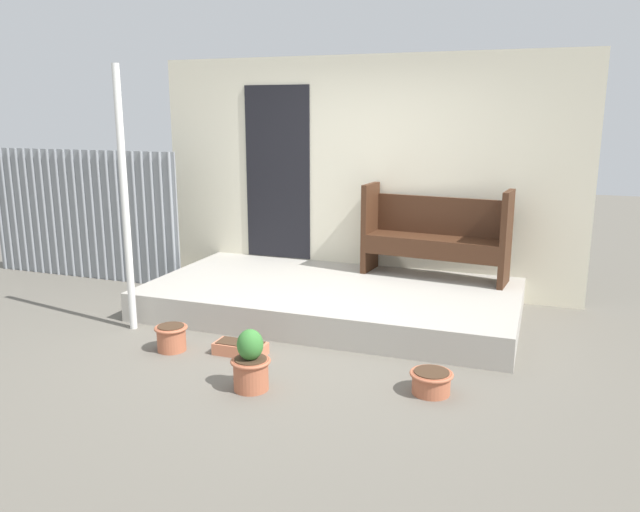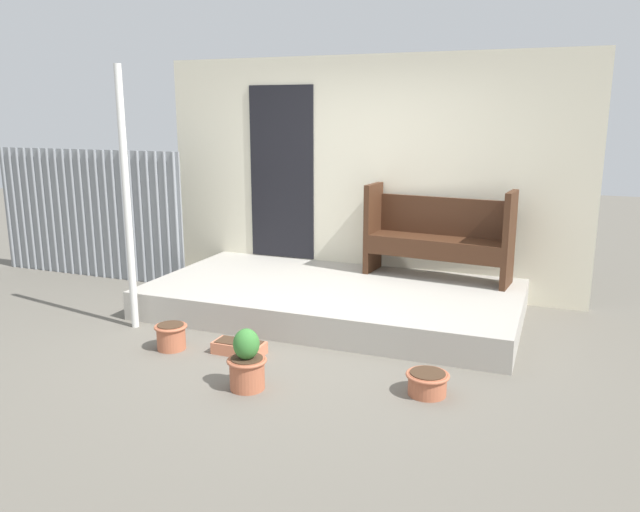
# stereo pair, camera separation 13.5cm
# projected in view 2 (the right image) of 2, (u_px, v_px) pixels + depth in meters

# --- Properties ---
(ground_plane) EXTENTS (24.00, 24.00, 0.00)m
(ground_plane) POSITION_uv_depth(u_px,v_px,m) (298.00, 345.00, 5.46)
(ground_plane) COLOR #666056
(porch_slab) EXTENTS (3.66, 1.94, 0.28)m
(porch_slab) POSITION_uv_depth(u_px,v_px,m) (334.00, 299.00, 6.32)
(porch_slab) COLOR #A8A399
(porch_slab) RESTS_ON ground_plane
(house_wall) EXTENTS (4.86, 0.08, 2.60)m
(house_wall) POSITION_uv_depth(u_px,v_px,m) (361.00, 175.00, 6.98)
(house_wall) COLOR beige
(house_wall) RESTS_ON ground_plane
(fence_corrugated) EXTENTS (2.69, 0.05, 1.56)m
(fence_corrugated) POSITION_uv_depth(u_px,v_px,m) (88.00, 214.00, 7.61)
(fence_corrugated) COLOR gray
(fence_corrugated) RESTS_ON ground_plane
(support_post) EXTENTS (0.07, 0.07, 2.40)m
(support_post) POSITION_uv_depth(u_px,v_px,m) (127.00, 201.00, 5.66)
(support_post) COLOR silver
(support_post) RESTS_ON ground_plane
(bench) EXTENTS (1.54, 0.55, 0.96)m
(bench) POSITION_uv_depth(u_px,v_px,m) (438.00, 232.00, 6.49)
(bench) COLOR #422616
(bench) RESTS_ON porch_slab
(flower_pot_left) EXTENTS (0.28, 0.28, 0.22)m
(flower_pot_left) POSITION_uv_depth(u_px,v_px,m) (171.00, 335.00, 5.35)
(flower_pot_left) COLOR #B26042
(flower_pot_left) RESTS_ON ground_plane
(flower_pot_middle) EXTENTS (0.30, 0.30, 0.46)m
(flower_pot_middle) POSITION_uv_depth(u_px,v_px,m) (247.00, 363.00, 4.56)
(flower_pot_middle) COLOR #B26042
(flower_pot_middle) RESTS_ON ground_plane
(flower_pot_right) EXTENTS (0.32, 0.32, 0.17)m
(flower_pot_right) POSITION_uv_depth(u_px,v_px,m) (427.00, 382.00, 4.49)
(flower_pot_right) COLOR #B26042
(flower_pot_right) RESTS_ON ground_plane
(planter_box_rect) EXTENTS (0.44, 0.20, 0.11)m
(planter_box_rect) POSITION_uv_depth(u_px,v_px,m) (239.00, 348.00, 5.26)
(planter_box_rect) COLOR #C67251
(planter_box_rect) RESTS_ON ground_plane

